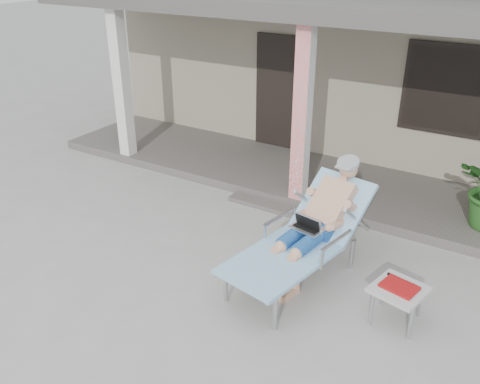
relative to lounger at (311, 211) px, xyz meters
The scene contains 7 objects.
ground 1.36m from the lounger, 147.62° to the right, with size 60.00×60.00×0.00m, color #9E9E99.
house 6.05m from the lounger, 98.45° to the left, with size 10.40×5.40×3.30m.
porch_deck 2.72m from the lounger, 109.88° to the left, with size 10.00×2.00×0.15m, color #605B56.
porch_overhang 3.18m from the lounger, 110.30° to the left, with size 10.00×2.30×2.85m.
porch_step 1.77m from the lounger, 124.37° to the left, with size 2.00×0.30×0.07m, color #605B56.
lounger is the anchor object (origin of this frame).
side_table 1.33m from the lounger, 15.41° to the right, with size 0.62×0.62×0.46m.
Camera 1 is at (2.89, -4.37, 3.70)m, focal length 38.00 mm.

